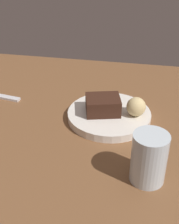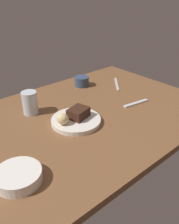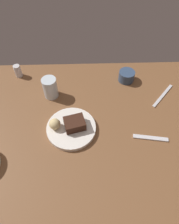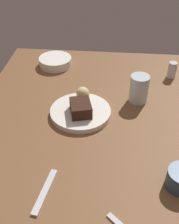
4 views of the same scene
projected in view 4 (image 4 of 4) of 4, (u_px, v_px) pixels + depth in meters
dining_table at (87, 134)px, 97.37cm from camera, size 120.00×84.00×3.00cm
dessert_plate at (80, 112)px, 102.98cm from camera, size 21.87×21.87×2.03cm
chocolate_cake_slice at (81, 108)px, 99.70cm from camera, size 10.21×8.96×4.31cm
bread_roll at (83, 93)px, 106.18cm from camera, size 4.95×4.95×4.95cm
salt_shaker at (172, 70)px, 122.16cm from camera, size 3.69×3.69×6.92cm
water_glass at (139, 89)px, 107.02cm from camera, size 7.09×7.09×10.80cm
side_bowl at (55, 62)px, 131.31cm from camera, size 14.88×14.88×3.80cm
dessert_spoon at (45, 191)px, 76.77cm from camera, size 15.09×4.18×0.70cm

